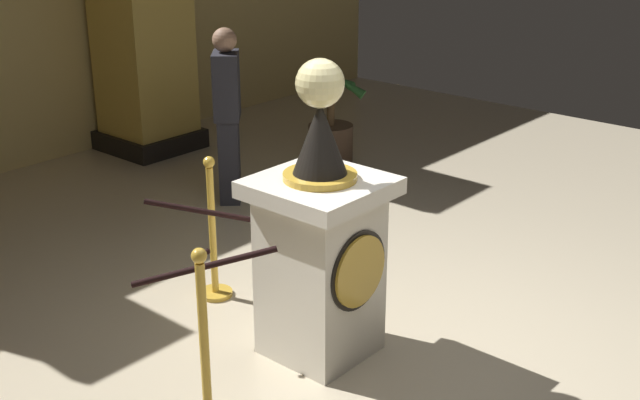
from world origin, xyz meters
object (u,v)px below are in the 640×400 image
object	(u,v)px
potted_palm_right	(331,136)
bystander_guest	(227,113)
stanchion_near	(213,249)
pedestal_clock	(321,245)
stanchion_far	(206,372)

from	to	relation	value
potted_palm_right	bystander_guest	xyz separation A→B (m)	(-1.34, 0.06, 0.50)
stanchion_near	potted_palm_right	distance (m)	2.96
pedestal_clock	stanchion_far	xyz separation A→B (m)	(-1.02, -0.10, -0.34)
stanchion_far	bystander_guest	size ratio (longest dim) A/B	0.68
stanchion_near	potted_palm_right	world-z (taller)	stanchion_near
stanchion_far	potted_palm_right	xyz separation A→B (m)	(3.79, 2.35, -0.05)
stanchion_far	potted_palm_right	world-z (taller)	stanchion_far
potted_palm_right	bystander_guest	distance (m)	1.44
pedestal_clock	bystander_guest	bearing A→B (deg)	58.46
stanchion_near	bystander_guest	xyz separation A→B (m)	(1.35, 1.27, 0.47)
stanchion_far	potted_palm_right	bearing A→B (deg)	31.86
stanchion_far	bystander_guest	xyz separation A→B (m)	(2.44, 2.42, 0.45)
stanchion_near	pedestal_clock	bearing A→B (deg)	-93.66
bystander_guest	potted_palm_right	bearing A→B (deg)	-2.68
stanchion_near	bystander_guest	distance (m)	1.92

